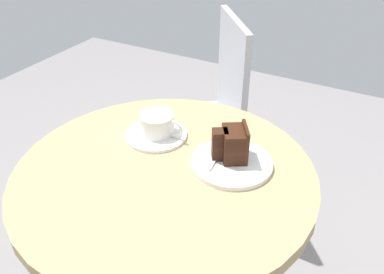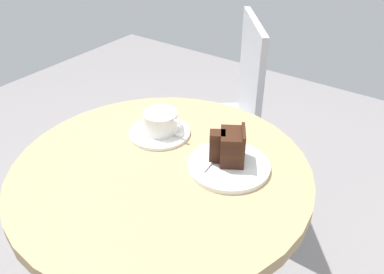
{
  "view_description": "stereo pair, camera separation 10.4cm",
  "coord_description": "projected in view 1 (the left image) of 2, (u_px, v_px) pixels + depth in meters",
  "views": [
    {
      "loc": [
        0.43,
        -0.65,
        1.33
      ],
      "look_at": [
        0.02,
        0.11,
        0.76
      ],
      "focal_mm": 38.0,
      "sensor_mm": 36.0,
      "label": 1
    },
    {
      "loc": [
        0.52,
        -0.6,
        1.33
      ],
      "look_at": [
        0.02,
        0.11,
        0.76
      ],
      "focal_mm": 38.0,
      "sensor_mm": 36.0,
      "label": 2
    }
  ],
  "objects": [
    {
      "name": "cafe_table",
      "position": [
        166.0,
        207.0,
        1.05
      ],
      "size": [
        0.74,
        0.74,
        0.72
      ],
      "color": "tan",
      "rests_on": "ground"
    },
    {
      "name": "saucer",
      "position": [
        156.0,
        135.0,
        1.11
      ],
      "size": [
        0.17,
        0.17,
        0.01
      ],
      "color": "white",
      "rests_on": "cafe_table"
    },
    {
      "name": "coffee_cup",
      "position": [
        158.0,
        124.0,
        1.09
      ],
      "size": [
        0.13,
        0.09,
        0.06
      ],
      "color": "white",
      "rests_on": "saucer"
    },
    {
      "name": "teaspoon",
      "position": [
        163.0,
        123.0,
        1.15
      ],
      "size": [
        0.09,
        0.07,
        0.0
      ],
      "rotation": [
        0.0,
        0.0,
        0.68
      ],
      "color": "silver",
      "rests_on": "saucer"
    },
    {
      "name": "cake_plate",
      "position": [
        232.0,
        163.0,
        1.0
      ],
      "size": [
        0.2,
        0.2,
        0.01
      ],
      "color": "white",
      "rests_on": "cafe_table"
    },
    {
      "name": "cake_slice",
      "position": [
        233.0,
        144.0,
        0.99
      ],
      "size": [
        0.1,
        0.09,
        0.09
      ],
      "rotation": [
        0.0,
        0.0,
        3.69
      ],
      "color": "#381E14",
      "rests_on": "cake_plate"
    },
    {
      "name": "fork",
      "position": [
        222.0,
        149.0,
        1.04
      ],
      "size": [
        0.03,
        0.16,
        0.0
      ],
      "rotation": [
        0.0,
        0.0,
        1.68
      ],
      "color": "silver",
      "rests_on": "cake_plate"
    },
    {
      "name": "napkin",
      "position": [
        229.0,
        160.0,
        1.02
      ],
      "size": [
        0.2,
        0.19,
        0.0
      ],
      "rotation": [
        0.0,
        0.0,
        0.43
      ],
      "color": "tan",
      "rests_on": "cafe_table"
    },
    {
      "name": "cafe_chair",
      "position": [
        209.0,
        109.0,
        1.64
      ],
      "size": [
        0.53,
        0.53,
        0.89
      ],
      "rotation": [
        0.0,
        0.0,
        5.39
      ],
      "color": "#BCBCC1",
      "rests_on": "ground"
    }
  ]
}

